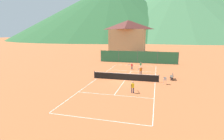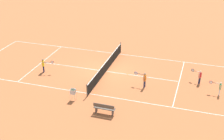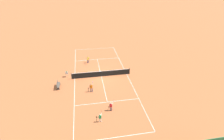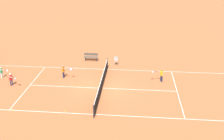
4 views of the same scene
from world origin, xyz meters
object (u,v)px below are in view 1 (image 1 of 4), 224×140
object	(u,v)px
player_far_baseline	(132,66)
courtside_bench	(172,76)
player_far_service	(141,70)
tennis_ball_by_net_left	(153,81)
tennis_net	(125,77)
tennis_ball_by_net_right	(104,75)
alpine_chalet	(128,36)
tennis_ball_service_box	(127,77)
tennis_ball_alley_left	(109,70)
player_near_baseline	(133,86)
ball_hopper	(165,79)
player_near_service	(141,65)

from	to	relation	value
player_far_baseline	courtside_bench	xyz separation A→B (m)	(6.56, -5.96, -0.22)
player_far_service	tennis_ball_by_net_left	distance (m)	4.05
tennis_net	tennis_ball_by_net_right	size ratio (longest dim) A/B	139.09
tennis_net	alpine_chalet	world-z (taller)	alpine_chalet
courtside_bench	player_far_service	bearing A→B (deg)	158.36
tennis_ball_by_net_right	courtside_bench	size ratio (longest dim) A/B	0.04
tennis_ball_service_box	courtside_bench	xyz separation A→B (m)	(6.33, 0.04, 0.42)
player_far_baseline	alpine_chalet	size ratio (longest dim) A/B	0.09
player_far_baseline	courtside_bench	size ratio (longest dim) A/B	0.77
tennis_ball_alley_left	tennis_ball_service_box	size ratio (longest dim) A/B	1.00
tennis_ball_by_net_left	tennis_ball_by_net_right	size ratio (longest dim) A/B	1.00
alpine_chalet	tennis_ball_service_box	bearing A→B (deg)	-80.54
tennis_ball_service_box	tennis_ball_by_net_right	xyz separation A→B (m)	(-3.85, 0.26, 0.00)
player_near_baseline	tennis_ball_service_box	world-z (taller)	player_near_baseline
player_near_baseline	tennis_ball_by_net_left	bearing A→B (deg)	69.29
tennis_ball_by_net_left	ball_hopper	distance (m)	1.97
player_near_baseline	tennis_ball_by_net_left	world-z (taller)	player_near_baseline
tennis_net	tennis_ball_alley_left	bearing A→B (deg)	123.63
player_far_service	tennis_ball_by_net_left	size ratio (longest dim) A/B	19.43
ball_hopper	courtside_bench	bearing A→B (deg)	69.63
player_far_service	ball_hopper	xyz separation A→B (m)	(3.51, -4.61, -0.09)
player_near_service	tennis_ball_service_box	size ratio (longest dim) A/B	16.75
player_near_baseline	courtside_bench	distance (m)	8.50
tennis_ball_service_box	courtside_bench	size ratio (longest dim) A/B	0.04
player_far_service	player_near_baseline	bearing A→B (deg)	-90.12
tennis_ball_by_net_left	tennis_ball_by_net_right	world-z (taller)	same
tennis_ball_by_net_right	player_far_service	bearing A→B (deg)	15.68
tennis_ball_service_box	tennis_ball_by_net_left	bearing A→B (deg)	-22.04
tennis_net	alpine_chalet	xyz separation A→B (m)	(-6.26, 39.59, 5.32)
player_near_baseline	tennis_ball_by_net_left	xyz separation A→B (m)	(2.10, 5.56, -0.71)
player_far_service	tennis_ball_by_net_left	world-z (taller)	player_far_service
tennis_ball_alley_left	tennis_ball_by_net_right	bearing A→B (deg)	-86.36
player_near_baseline	player_near_service	bearing A→B (deg)	92.09
player_near_baseline	ball_hopper	size ratio (longest dim) A/B	1.42
player_near_baseline	tennis_ball_by_net_right	distance (m)	9.30
tennis_ball_by_net_left	alpine_chalet	bearing A→B (deg)	104.49
player_near_service	tennis_ball_by_net_left	distance (m)	9.52
tennis_ball_by_net_left	ball_hopper	bearing A→B (deg)	-40.17
alpine_chalet	tennis_net	bearing A→B (deg)	-81.01
player_near_service	player_far_baseline	distance (m)	2.13
courtside_bench	tennis_net	bearing A→B (deg)	-162.62
player_far_baseline	tennis_ball_by_net_left	size ratio (longest dim) A/B	17.46
tennis_ball_by_net_left	tennis_ball_by_net_right	distance (m)	7.92
player_near_baseline	player_far_baseline	size ratio (longest dim) A/B	1.10
tennis_ball_service_box	player_far_service	bearing A→B (deg)	45.99
player_far_baseline	tennis_net	bearing A→B (deg)	-88.48
player_near_service	tennis_ball_service_box	xyz separation A→B (m)	(-1.22, -7.56, -0.62)
tennis_net	player_near_baseline	distance (m)	5.47
player_near_baseline	tennis_ball_service_box	xyz separation A→B (m)	(-1.76, 7.12, -0.71)
player_near_baseline	player_far_baseline	bearing A→B (deg)	98.59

